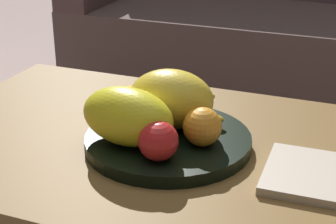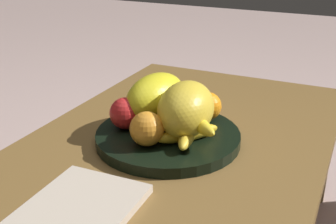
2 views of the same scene
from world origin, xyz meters
The scene contains 9 objects.
coffee_table centered at (0.00, 0.00, 0.34)m, with size 1.13×0.67×0.38m.
fruit_bowl centered at (-0.02, -0.01, 0.40)m, with size 0.33×0.33×0.03m, color black.
melon_large_front centered at (-0.08, -0.08, 0.46)m, with size 0.19×0.11×0.11m, color yellow.
melon_smaller_beside centered at (-0.03, 0.03, 0.47)m, with size 0.17×0.12×0.12m, color yellow.
orange_front centered at (0.06, -0.03, 0.45)m, with size 0.07×0.07×0.07m, color orange.
orange_left centered at (-0.13, 0.04, 0.44)m, with size 0.07×0.07×0.07m, color orange.
apple_front centered at (0.00, -0.11, 0.44)m, with size 0.07×0.07×0.07m, color red.
banana_bunch centered at (0.00, 0.05, 0.43)m, with size 0.15×0.14×0.06m.
magazine centered at (0.31, -0.04, 0.39)m, with size 0.25×0.18×0.02m, color beige.
Camera 2 is at (0.80, 0.37, 0.84)m, focal length 46.66 mm.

